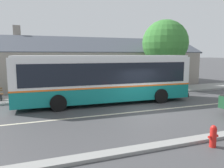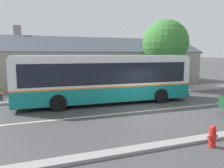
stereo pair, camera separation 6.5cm
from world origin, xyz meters
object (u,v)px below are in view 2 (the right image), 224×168
Objects in this scene: fire_hydrant at (212,136)px; bus_stop_sign at (169,74)px; street_tree_primary at (167,44)px; transit_bus at (105,78)px.

bus_stop_sign is at bearing 63.16° from fire_hydrant.
street_tree_primary is at bearing 64.19° from bus_stop_sign.
bus_stop_sign is (-0.99, -2.05, -2.70)m from street_tree_primary.
transit_bus is 9.08m from street_tree_primary.
transit_bus is 8.53m from fire_hydrant.
fire_hydrant is 11.71m from bus_stop_sign.
transit_bus reaches higher than fire_hydrant.
transit_bus is 14.57× the size of fire_hydrant.
street_tree_primary reaches higher than fire_hydrant.
transit_bus is 5.04× the size of bus_stop_sign.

